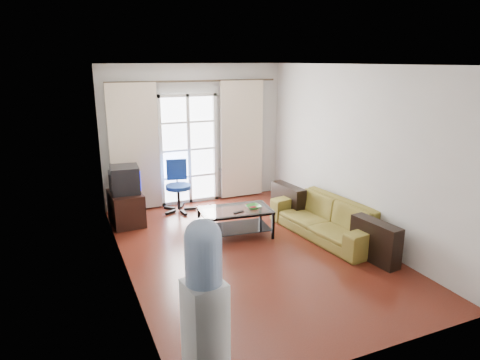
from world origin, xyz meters
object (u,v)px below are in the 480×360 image
Objects in this scene: tv_stand at (126,208)px; task_chair at (178,196)px; sofa at (326,218)px; coffee_table at (235,219)px; crt_tv at (124,180)px; water_cooler at (205,302)px.

tv_stand is 1.05m from task_chair.
sofa is at bearing -38.67° from task_chair.
task_chair is (-0.51, 1.56, -0.01)m from coffee_table.
coffee_table is 1.56× the size of tv_stand.
tv_stand reaches higher than coffee_table.
sofa is 2.77× the size of tv_stand.
crt_tv reaches higher than sofa.
coffee_table is (-1.35, 0.57, -0.00)m from sofa.
crt_tv is 4.23m from water_cooler.
crt_tv is at bearing -129.61° from sofa.
coffee_table is 1.24× the size of task_chair.
coffee_table is 2.21× the size of crt_tv.
sofa is 1.46m from coffee_table.
task_chair is 4.64m from water_cooler.
water_cooler reaches higher than task_chair.
tv_stand is (-1.53, 1.27, -0.01)m from coffee_table.
task_chair is at bearing 108.13° from coffee_table.
sofa is 2.83m from task_chair.
water_cooler is at bearing -57.11° from sofa.
tv_stand is at bearing 140.17° from coffee_table.
tv_stand is (-2.87, 1.85, -0.02)m from sofa.
sofa is 1.78× the size of coffee_table.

